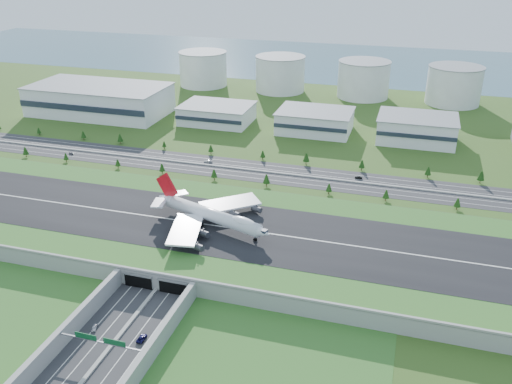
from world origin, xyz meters
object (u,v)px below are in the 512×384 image
(car_0, at_px, (94,327))
(car_4, at_px, (71,153))
(fuel_tank_a, at_px, (203,69))
(car_2, at_px, (142,338))
(car_5, at_px, (359,178))
(boeing_747, at_px, (211,215))
(car_7, at_px, (208,161))

(car_0, relative_size, car_4, 1.05)
(fuel_tank_a, relative_size, car_2, 8.76)
(car_5, bearing_deg, fuel_tank_a, -131.82)
(fuel_tank_a, bearing_deg, boeing_747, -67.65)
(car_0, bearing_deg, boeing_747, 60.53)
(car_2, relative_size, car_7, 0.96)
(boeing_747, relative_size, car_7, 12.02)
(fuel_tank_a, height_order, car_5, fuel_tank_a)
(fuel_tank_a, distance_m, car_4, 224.31)
(car_5, xyz_separation_m, car_7, (-105.22, -1.03, 0.06))
(fuel_tank_a, xyz_separation_m, car_0, (108.26, -391.72, -16.58))
(car_4, height_order, car_5, car_5)
(fuel_tank_a, height_order, car_0, fuel_tank_a)
(fuel_tank_a, xyz_separation_m, car_4, (-15.46, -223.16, -16.62))
(car_7, bearing_deg, car_0, 2.37)
(car_0, distance_m, car_5, 201.30)
(car_5, bearing_deg, boeing_747, -26.57)
(boeing_747, distance_m, car_0, 84.78)
(car_4, relative_size, car_5, 0.92)
(car_0, xyz_separation_m, car_2, (21.24, -0.26, -0.01))
(car_0, height_order, car_7, car_7)
(car_5, bearing_deg, car_0, -18.87)
(car_5, bearing_deg, car_4, -80.35)
(car_0, distance_m, car_4, 209.09)
(boeing_747, height_order, car_2, boeing_747)
(car_7, bearing_deg, car_4, -86.85)
(car_2, distance_m, car_7, 187.47)
(fuel_tank_a, distance_m, car_5, 283.65)
(boeing_747, xyz_separation_m, car_2, (1.90, -81.69, -13.53))
(car_0, relative_size, car_2, 0.82)
(fuel_tank_a, distance_m, boeing_747, 335.51)
(car_2, height_order, car_4, car_2)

